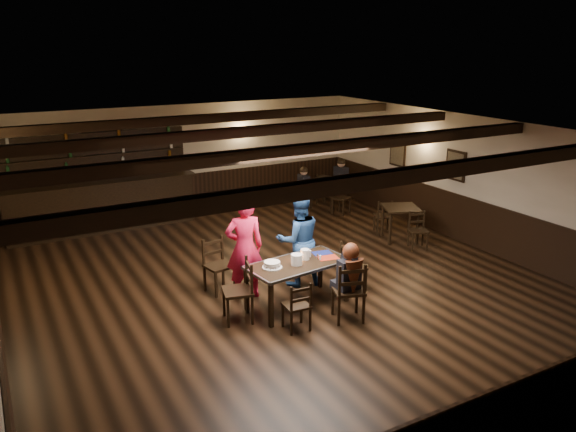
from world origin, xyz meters
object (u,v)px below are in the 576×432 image
chair_near_left (299,303)px  woman_pink (244,248)px  chair_near_right (350,288)px  bar_counter (101,199)px  dining_table (298,267)px  man_blue (299,240)px  cake (272,265)px

chair_near_left → woman_pink: bearing=97.2°
chair_near_right → woman_pink: (-1.01, 1.59, 0.31)m
chair_near_right → bar_counter: size_ratio=0.23×
dining_table → chair_near_right: 0.97m
chair_near_left → man_blue: bearing=60.0°
dining_table → woman_pink: size_ratio=0.98×
dining_table → bar_counter: 5.87m
chair_near_left → cake: cake is taller
dining_table → cake: size_ratio=5.40×
chair_near_right → chair_near_left: bearing=171.4°
bar_counter → chair_near_left: bearing=-76.2°
dining_table → chair_near_right: chair_near_right is taller
chair_near_right → bar_counter: bearing=110.3°
woman_pink → cake: size_ratio=5.53×
chair_near_left → chair_near_right: chair_near_right is taller
chair_near_left → bar_counter: 6.46m
woman_pink → cake: woman_pink is taller
cake → bar_counter: 5.71m
man_blue → cake: bearing=50.6°
chair_near_left → cake: (-0.04, 0.76, 0.34)m
dining_table → woman_pink: woman_pink is taller
woman_pink → man_blue: woman_pink is taller
chair_near_left → man_blue: man_blue is taller
chair_near_left → cake: 0.83m
dining_table → chair_near_right: bearing=-64.2°
cake → chair_near_right: bearing=-45.5°
chair_near_left → bar_counter: bar_counter is taller
dining_table → cake: 0.47m
bar_counter → chair_near_right: bearing=-69.7°
chair_near_right → bar_counter: bar_counter is taller
chair_near_right → cake: size_ratio=3.06×
woman_pink → man_blue: size_ratio=1.06×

